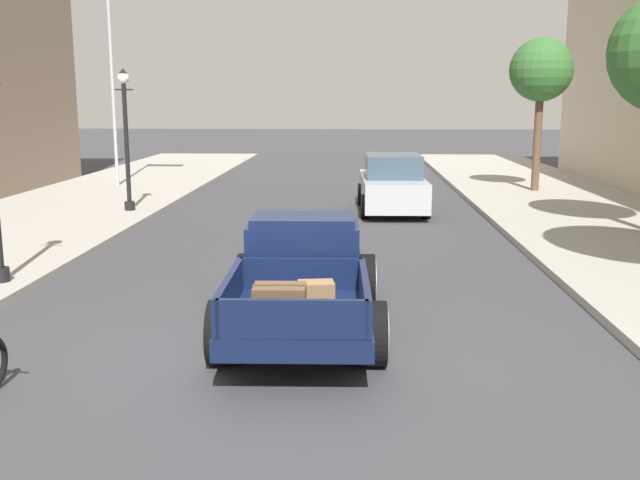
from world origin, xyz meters
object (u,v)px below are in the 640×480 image
car_background_silver (392,185)px  street_tree_third (541,71)px  street_lamp_far (126,129)px  hotrod_truck_navy (303,274)px  flagpole (116,23)px

car_background_silver → street_tree_third: (5.02, 3.97, 3.31)m
street_lamp_far → street_tree_third: street_tree_third is taller
hotrod_truck_navy → car_background_silver: bearing=80.5°
street_tree_third → car_background_silver: bearing=-141.7°
flagpole → street_tree_third: 14.50m
street_lamp_far → car_background_silver: bearing=8.3°
hotrod_truck_navy → flagpole: flagpole is taller
car_background_silver → street_lamp_far: street_lamp_far is taller
car_background_silver → flagpole: flagpole is taller
flagpole → street_lamp_far: bearing=-71.0°
car_background_silver → flagpole: size_ratio=0.47×
hotrod_truck_navy → street_lamp_far: bearing=119.5°
car_background_silver → street_lamp_far: (-7.33, -1.07, 1.62)m
flagpole → car_background_silver: bearing=-27.3°
hotrod_truck_navy → street_tree_third: 16.62m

